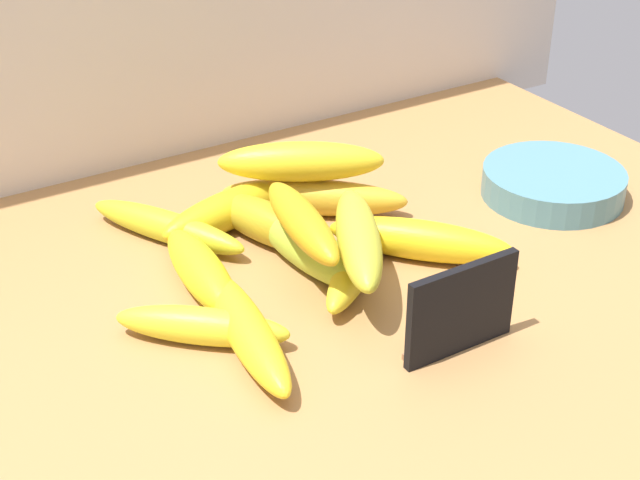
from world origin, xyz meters
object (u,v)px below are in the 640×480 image
fruit_bowl (553,183)px  banana_7 (308,247)px  banana_0 (229,210)px  banana_10 (301,162)px  chalkboard_sign (461,312)px  banana_2 (267,223)px  banana_11 (302,222)px  banana_12 (358,238)px  banana_4 (247,330)px  banana_5 (357,263)px  banana_1 (420,240)px  banana_3 (314,197)px  banana_9 (201,271)px  banana_8 (202,326)px  banana_6 (167,227)px

fruit_bowl → banana_7: (-30.93, 1.41, 0.57)cm
banana_0 → banana_10: 9.10cm
chalkboard_sign → banana_2: 25.29cm
banana_11 → banana_12: banana_11 is taller
banana_4 → banana_5: banana_4 is taller
banana_1 → banana_4: (-21.64, -4.38, -0.17)cm
banana_0 → banana_3: size_ratio=0.83×
banana_11 → banana_12: 5.57cm
banana_1 → banana_9: same height
banana_4 → banana_10: (16.43, 18.68, 4.21)cm
banana_3 → banana_8: size_ratio=1.29×
banana_7 → banana_8: bearing=-157.6°
banana_5 → banana_10: 15.07cm
banana_0 → banana_2: bearing=-67.1°
banana_5 → banana_12: bearing=-123.0°
banana_7 → banana_8: banana_7 is taller
banana_4 → banana_8: banana_4 is taller
banana_12 → banana_6: bearing=124.0°
banana_2 → banana_4: bearing=-124.3°
banana_11 → banana_10: bearing=59.9°
banana_3 → banana_6: banana_3 is taller
chalkboard_sign → banana_9: (-14.71, 20.03, -1.84)cm
banana_5 → banana_6: 20.56cm
banana_2 → banana_7: 6.53cm
fruit_bowl → banana_4: size_ratio=0.83×
banana_0 → banana_8: bearing=-123.4°
banana_0 → banana_7: banana_7 is taller
chalkboard_sign → banana_2: chalkboard_sign is taller
banana_3 → banana_2: bearing=-160.1°
banana_2 → banana_8: (-13.20, -12.30, -0.48)cm
banana_7 → banana_6: bearing=129.1°
banana_1 → banana_8: bearing=-176.4°
fruit_bowl → banana_11: (-32.40, 0.05, 4.53)cm
banana_1 → banana_3: 13.99cm
banana_8 → banana_9: bearing=65.1°
banana_8 → banana_1: bearing=3.6°
banana_12 → banana_1: bearing=8.8°
banana_11 → banana_0: bearing=96.8°
banana_1 → banana_8: banana_1 is taller
banana_2 → banana_5: bearing=-69.8°
banana_0 → banana_10: size_ratio=0.95×
banana_8 → banana_11: 14.21cm
chalkboard_sign → fruit_bowl: 31.80cm
banana_3 → banana_7: bearing=-124.2°
banana_0 → banana_1: (13.29, -15.45, -0.03)cm
banana_7 → banana_10: 11.88cm
banana_1 → banana_5: (-7.38, 0.04, -0.34)cm
banana_6 → fruit_bowl: bearing=-18.2°
chalkboard_sign → banana_8: chalkboard_sign is taller
banana_9 → banana_12: 15.09cm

